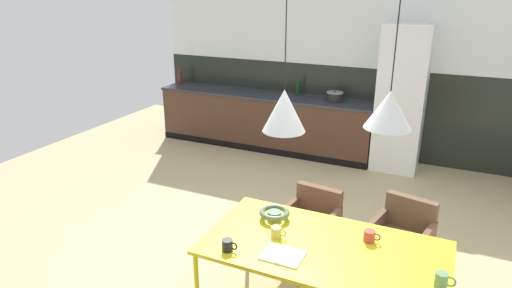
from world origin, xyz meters
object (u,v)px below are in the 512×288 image
fruit_bowl (274,213)px  mug_dark_espresso (442,280)px  cooking_pot (335,96)px  bottle_oil_tall (180,77)px  dining_table (324,251)px  mug_white_ceramic (277,232)px  mug_glass_clear (370,236)px  mug_tall_blue (228,245)px  pendant_lamp_over_table_far (389,110)px  bottle_spice_small (298,88)px  pendant_lamp_over_table_near (284,110)px  open_book (283,255)px  armchair_by_stool (404,228)px  refrigerator_column (401,99)px  armchair_facing_counter (313,215)px

fruit_bowl → mug_dark_espresso: 1.35m
cooking_pot → bottle_oil_tall: 2.81m
dining_table → mug_white_ceramic: mug_white_ceramic is taller
mug_glass_clear → mug_white_ceramic: size_ratio=1.04×
dining_table → mug_tall_blue: 0.71m
dining_table → pendant_lamp_over_table_far: 1.17m
mug_dark_espresso → cooking_pot: bearing=114.7°
mug_glass_clear → bottle_spice_small: size_ratio=0.47×
bottle_oil_tall → pendant_lamp_over_table_near: pendant_lamp_over_table_near is taller
mug_dark_espresso → bottle_spice_small: bottle_spice_small is taller
cooking_pot → bottle_oil_tall: (-2.81, 0.06, 0.04)m
mug_dark_espresso → pendant_lamp_over_table_far: size_ratio=0.13×
mug_white_ceramic → bottle_oil_tall: bearing=132.2°
mug_glass_clear → pendant_lamp_over_table_far: (0.07, -0.18, 1.03)m
mug_glass_clear → mug_white_ceramic: bearing=-160.0°
open_book → bottle_oil_tall: bottle_oil_tall is taller
armchair_by_stool → open_book: size_ratio=2.61×
cooking_pot → pendant_lamp_over_table_near: (0.58, -3.60, 0.76)m
open_book → mug_glass_clear: (0.52, 0.45, 0.04)m
mug_glass_clear → bottle_spice_small: (-1.85, 3.55, 0.23)m
bottle_oil_tall → pendant_lamp_over_table_far: pendant_lamp_over_table_far is taller
refrigerator_column → open_book: bearing=-94.0°
bottle_oil_tall → bottle_spice_small: bearing=1.6°
mug_glass_clear → cooking_pot: cooking_pot is taller
refrigerator_column → mug_glass_clear: refrigerator_column is taller
mug_tall_blue → mug_dark_espresso: bearing=7.9°
refrigerator_column → dining_table: size_ratio=1.17×
refrigerator_column → fruit_bowl: 3.44m
open_book → pendant_lamp_over_table_far: (0.59, 0.27, 1.07)m
open_book → mug_white_ceramic: size_ratio=2.37×
dining_table → pendant_lamp_over_table_near: 1.09m
bottle_spice_small → bottle_oil_tall: bottle_oil_tall is taller
mug_dark_espresso → bottle_oil_tall: bearing=139.8°
fruit_bowl → mug_glass_clear: bearing=-1.1°
refrigerator_column → mug_tall_blue: refrigerator_column is taller
mug_tall_blue → bottle_spice_small: (-0.94, 4.10, 0.23)m
dining_table → mug_white_ceramic: (-0.37, -0.03, 0.08)m
open_book → mug_glass_clear: bearing=41.0°
armchair_facing_counter → open_book: size_ratio=2.49×
cooking_pot → bottle_spice_small: bottle_spice_small is taller
armchair_by_stool → bottle_spice_small: bottle_spice_small is taller
pendant_lamp_over_table_near → mug_dark_espresso: bearing=-8.9°
dining_table → armchair_by_stool: bearing=63.0°
mug_white_ceramic → bottle_spice_small: (-1.19, 3.79, 0.23)m
armchair_by_stool → mug_glass_clear: bearing=88.0°
refrigerator_column → mug_glass_clear: (0.25, -3.40, -0.26)m
armchair_by_stool → fruit_bowl: 1.23m
armchair_by_stool → mug_dark_espresso: (0.33, -1.08, 0.29)m
dining_table → armchair_facing_counter: size_ratio=2.44×
mug_dark_espresso → pendant_lamp_over_table_far: bearing=159.3°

